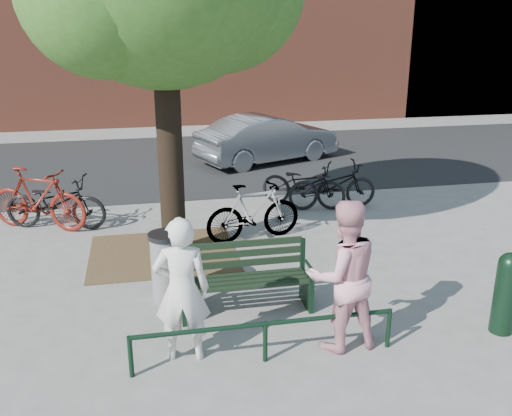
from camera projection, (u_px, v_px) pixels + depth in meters
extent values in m
plane|color=gray|center=(246.00, 311.00, 7.67)|extent=(90.00, 90.00, 0.00)
cube|color=brown|center=(163.00, 253.00, 9.52)|extent=(2.40, 2.00, 0.02)
cube|color=black|center=(189.00, 162.00, 15.56)|extent=(40.00, 7.00, 0.01)
cube|color=black|center=(183.00, 302.00, 7.44)|extent=(0.06, 0.52, 0.45)
cube|color=black|center=(180.00, 263.00, 7.51)|extent=(0.06, 0.06, 0.44)
cylinder|color=black|center=(182.00, 277.00, 7.22)|extent=(0.04, 0.36, 0.04)
cube|color=black|center=(306.00, 290.00, 7.76)|extent=(0.06, 0.52, 0.45)
cube|color=black|center=(303.00, 253.00, 7.83)|extent=(0.06, 0.06, 0.44)
cylinder|color=black|center=(309.00, 266.00, 7.54)|extent=(0.04, 0.36, 0.04)
cube|color=black|center=(246.00, 281.00, 7.53)|extent=(1.64, 0.46, 0.04)
cube|color=black|center=(242.00, 254.00, 7.65)|extent=(1.64, 0.03, 0.47)
cylinder|color=black|center=(131.00, 357.00, 6.19)|extent=(0.06, 0.06, 0.50)
cylinder|color=black|center=(265.00, 342.00, 6.48)|extent=(0.06, 0.06, 0.50)
cylinder|color=black|center=(388.00, 328.00, 6.76)|extent=(0.06, 0.06, 0.50)
cylinder|color=black|center=(265.00, 324.00, 6.40)|extent=(3.00, 0.06, 0.06)
cylinder|color=black|center=(170.00, 141.00, 8.96)|extent=(0.40, 0.40, 3.80)
imported|color=silver|center=(182.00, 290.00, 6.36)|extent=(0.67, 0.48, 1.73)
imported|color=pink|center=(343.00, 276.00, 6.58)|extent=(0.95, 0.77, 1.83)
cylinder|color=black|center=(505.00, 298.00, 7.03)|extent=(0.29, 0.29, 0.92)
sphere|color=black|center=(510.00, 264.00, 6.88)|extent=(0.29, 0.29, 0.29)
cylinder|color=gray|center=(167.00, 268.00, 7.89)|extent=(0.43, 0.43, 0.90)
cylinder|color=black|center=(165.00, 236.00, 7.74)|extent=(0.47, 0.47, 0.06)
imported|color=black|center=(55.00, 203.00, 10.53)|extent=(2.02, 1.17, 1.00)
imported|color=#5A140C|center=(38.00, 199.00, 10.46)|extent=(2.00, 1.35, 1.17)
imported|color=black|center=(303.00, 184.00, 11.80)|extent=(1.85, 1.52, 0.95)
imported|color=gray|center=(254.00, 212.00, 9.96)|extent=(1.80, 0.81, 1.05)
imported|color=black|center=(332.00, 185.00, 11.66)|extent=(1.86, 0.66, 0.97)
imported|color=gray|center=(268.00, 139.00, 15.38)|extent=(4.14, 2.71, 1.29)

